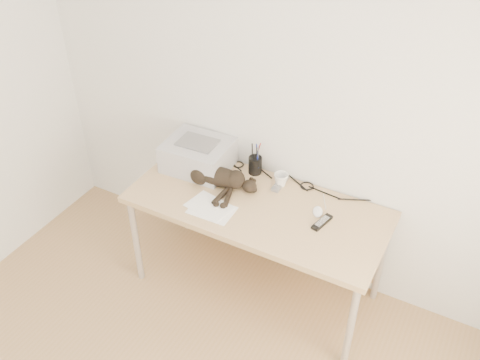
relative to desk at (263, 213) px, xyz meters
The scene contains 11 objects.
wall_back 0.75m from the desk, 90.00° to the left, with size 3.50×3.50×0.00m, color white.
desk is the anchor object (origin of this frame).
printer 0.58m from the desk, behind, with size 0.44×0.38×0.20m.
papers 0.37m from the desk, 132.07° to the right, with size 0.32×0.24×0.01m.
cat 0.37m from the desk, behind, with size 0.61×0.29×0.14m.
mug 0.24m from the desk, 73.98° to the left, with size 0.09×0.09×0.09m, color white.
pen_cup 0.33m from the desk, 128.64° to the left, with size 0.09×0.09×0.22m.
remote_grey 0.22m from the desk, 76.47° to the left, with size 0.05×0.18×0.02m, color slate.
remote_black 0.44m from the desk, ahead, with size 0.05×0.16×0.02m, color black.
mouse 0.39m from the desk, ahead, with size 0.06×0.10×0.03m, color white.
cable_tangle 0.26m from the desk, 90.00° to the left, with size 1.36×0.09×0.01m, color black, non-canonical shape.
Camera 1 is at (1.11, -0.88, 2.83)m, focal length 40.00 mm.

